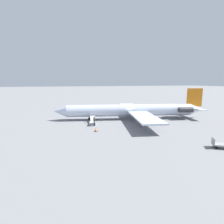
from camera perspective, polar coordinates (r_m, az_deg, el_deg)
ground_plane at (r=37.91m, az=5.91°, el=-2.29°), size 600.00×600.00×0.00m
airplane_main at (r=37.75m, az=7.37°, el=0.64°), size 32.21×25.07×6.53m
boarding_stairs at (r=33.42m, az=-6.36°, el=-3.28°), size 1.94×4.14×1.65m
passenger at (r=31.79m, az=-5.81°, el=-2.78°), size 0.40×0.56×1.74m
luggage_cart at (r=25.06m, az=32.13°, el=-8.99°), size 2.44×2.13×1.22m
traffic_cone_near_stairs at (r=28.39m, az=-5.29°, el=-5.81°), size 0.54×0.54×0.59m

